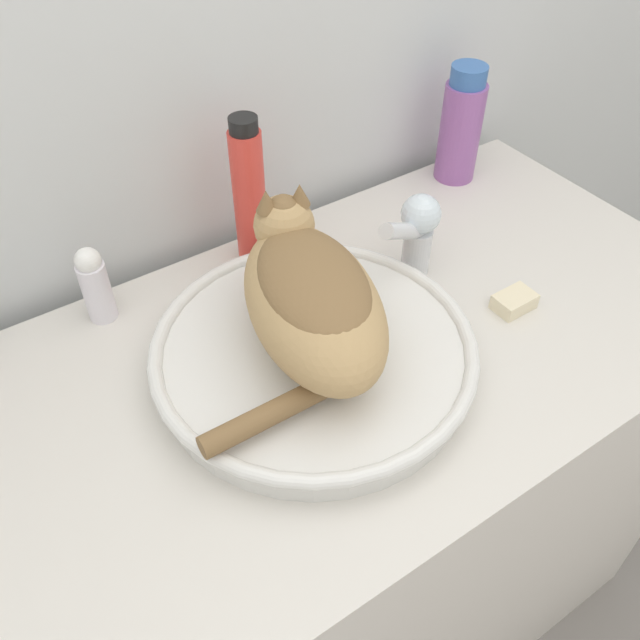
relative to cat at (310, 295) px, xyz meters
name	(u,v)px	position (x,y,z in m)	size (l,w,h in m)	color
wall_back	(167,31)	(0.01, 0.36, 0.21)	(8.00, 0.05, 2.40)	silver
vanity_counter	(317,524)	(0.01, 0.00, -0.56)	(1.29, 0.61, 0.87)	beige
sink_basin	(314,354)	(0.00, -0.01, -0.10)	(0.43, 0.43, 0.05)	silver
cat	(310,295)	(0.00, 0.00, 0.00)	(0.32, 0.32, 0.16)	tan
faucet	(417,230)	(0.24, 0.07, -0.04)	(0.13, 0.08, 0.14)	silver
deodorant_stick	(95,284)	(-0.20, 0.25, -0.07)	(0.04, 0.04, 0.12)	silver
mouthwash_bottle	(461,126)	(0.48, 0.25, -0.03)	(0.07, 0.07, 0.21)	#93569E
shampoo_bottle_tall	(249,194)	(0.06, 0.25, -0.01)	(0.05, 0.05, 0.24)	#DB3D33
soap_bar	(514,302)	(0.31, -0.07, -0.11)	(0.06, 0.04, 0.02)	beige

